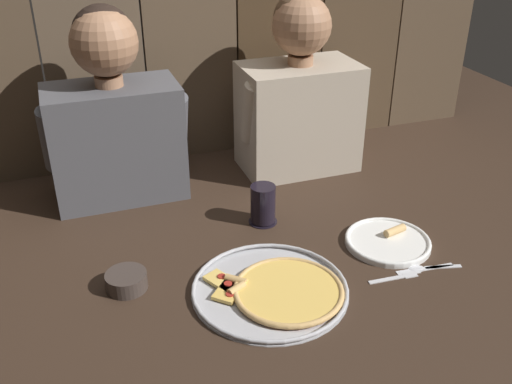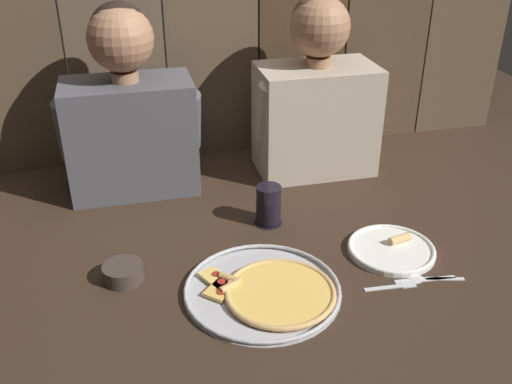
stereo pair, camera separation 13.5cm
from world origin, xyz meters
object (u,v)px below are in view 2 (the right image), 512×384
Objects in this scene: diner_left at (128,110)px; diner_right at (317,96)px; drinking_glass at (269,205)px; dipping_bowl at (123,272)px; pizza_tray at (267,291)px; dinner_plate at (391,249)px.

diner_left and diner_right have the same top height.
diner_right is at bearing 52.36° from drinking_glass.
drinking_glass is 1.16× the size of dipping_bowl.
drinking_glass is at bearing -41.07° from diner_left.
diner_left reaches higher than dipping_bowl.
pizza_tray is 0.75m from diner_right.
dinner_plate is at bearing -85.65° from diner_right.
diner_right is (0.65, 0.49, 0.23)m from dipping_bowl.
dipping_bowl is (-0.41, -0.18, -0.03)m from drinking_glass.
dipping_bowl is 0.85m from diner_right.
dinner_plate is 0.36m from drinking_glass.
dinner_plate reaches higher than pizza_tray.
dipping_bowl is (-0.69, 0.04, 0.01)m from dinner_plate.
dipping_bowl is 0.17× the size of diner_left.
drinking_glass reaches higher than dinner_plate.
diner_right reaches higher than pizza_tray.
diner_right is at bearing 62.62° from pizza_tray.
dipping_bowl reaches higher than pizza_tray.
diner_left is (0.06, 0.49, 0.24)m from dipping_bowl.
drinking_glass is (0.09, 0.32, 0.05)m from pizza_tray.
dinner_plate is 0.40× the size of diner_left.
pizza_tray is 0.38m from dinner_plate.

